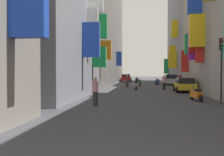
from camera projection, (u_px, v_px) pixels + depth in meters
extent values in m
plane|color=#38383D|center=(146.00, 89.00, 33.10)|extent=(140.00, 140.00, 0.00)
cube|color=blue|center=(29.00, 3.00, 10.08)|extent=(1.31, 0.56, 2.47)
cube|color=white|center=(93.00, 26.00, 23.99)|extent=(0.90, 0.51, 3.00)
cube|color=green|center=(99.00, 57.00, 26.38)|extent=(1.28, 0.63, 1.91)
cube|color=blue|center=(91.00, 40.00, 21.97)|extent=(1.37, 0.48, 2.71)
cube|color=white|center=(96.00, 0.00, 24.71)|extent=(1.24, 0.44, 2.25)
cube|color=green|center=(102.00, 26.00, 28.27)|extent=(1.10, 0.41, 2.45)
cube|color=slate|center=(97.00, 31.00, 46.89)|extent=(6.00, 33.58, 17.40)
cube|color=orange|center=(106.00, 50.00, 30.99)|extent=(1.23, 0.60, 2.09)
cube|color=blue|center=(119.00, 59.00, 49.62)|extent=(0.91, 0.41, 2.50)
cube|color=red|center=(195.00, 41.00, 25.36)|extent=(1.19, 0.54, 2.17)
cube|color=purple|center=(195.00, 45.00, 25.38)|extent=(1.24, 0.38, 2.61)
cube|color=red|center=(200.00, 48.00, 24.67)|extent=(0.71, 0.47, 2.64)
cube|color=yellow|center=(197.00, 31.00, 24.33)|extent=(1.32, 0.47, 2.83)
cube|color=#9E9384|center=(217.00, 16.00, 31.61)|extent=(6.00, 11.00, 16.50)
cube|color=red|center=(185.00, 61.00, 33.20)|extent=(0.83, 0.44, 2.53)
cube|color=green|center=(188.00, 44.00, 31.05)|extent=(0.73, 0.45, 2.24)
cube|color=gray|center=(191.00, 31.00, 49.41)|extent=(6.00, 24.88, 18.32)
cube|color=yellow|center=(173.00, 60.00, 44.62)|extent=(1.33, 0.39, 2.74)
cube|color=yellow|center=(175.00, 29.00, 43.32)|extent=(0.99, 0.54, 2.67)
cube|color=white|center=(171.00, 34.00, 50.32)|extent=(0.75, 0.42, 2.15)
cube|color=green|center=(166.00, 66.00, 58.66)|extent=(1.01, 0.50, 3.04)
cube|color=yellow|center=(172.00, 55.00, 46.47)|extent=(1.02, 0.58, 2.92)
cube|color=#B21E1E|center=(126.00, 78.00, 55.56)|extent=(1.78, 4.33, 0.66)
cube|color=black|center=(126.00, 75.00, 55.77)|extent=(1.56, 2.42, 0.48)
cylinder|color=black|center=(130.00, 80.00, 54.05)|extent=(0.18, 0.60, 0.60)
cylinder|color=black|center=(121.00, 80.00, 54.25)|extent=(0.18, 0.60, 0.60)
cylinder|color=black|center=(131.00, 80.00, 56.89)|extent=(0.18, 0.60, 0.60)
cylinder|color=black|center=(122.00, 80.00, 57.09)|extent=(0.18, 0.60, 0.60)
cube|color=#B7B7BC|center=(171.00, 81.00, 42.56)|extent=(1.81, 4.46, 0.65)
cube|color=black|center=(171.00, 77.00, 42.32)|extent=(1.59, 2.50, 0.60)
cylinder|color=black|center=(164.00, 82.00, 44.13)|extent=(0.18, 0.60, 0.60)
cylinder|color=black|center=(176.00, 82.00, 43.93)|extent=(0.18, 0.60, 0.60)
cylinder|color=black|center=(165.00, 83.00, 41.21)|extent=(0.18, 0.60, 0.60)
cylinder|color=black|center=(178.00, 83.00, 41.00)|extent=(0.18, 0.60, 0.60)
cube|color=gold|center=(185.00, 86.00, 28.05)|extent=(1.74, 4.02, 0.57)
cube|color=black|center=(185.00, 81.00, 27.84)|extent=(1.53, 2.25, 0.54)
cylinder|color=black|center=(174.00, 88.00, 29.47)|extent=(0.18, 0.60, 0.60)
cylinder|color=black|center=(191.00, 88.00, 29.28)|extent=(0.18, 0.60, 0.60)
cylinder|color=black|center=(177.00, 90.00, 26.83)|extent=(0.18, 0.60, 0.60)
cylinder|color=black|center=(196.00, 90.00, 26.64)|extent=(0.18, 0.60, 0.60)
cube|color=silver|center=(167.00, 81.00, 47.59)|extent=(0.72, 1.23, 0.45)
cube|color=black|center=(166.00, 79.00, 47.38)|extent=(0.45, 0.62, 0.16)
cylinder|color=#4C4C51|center=(167.00, 78.00, 48.12)|extent=(0.13, 0.28, 0.68)
cylinder|color=black|center=(167.00, 82.00, 48.27)|extent=(0.22, 0.49, 0.48)
cylinder|color=black|center=(166.00, 82.00, 46.93)|extent=(0.22, 0.49, 0.48)
cube|color=#ADADB2|center=(136.00, 85.00, 31.74)|extent=(0.57, 1.23, 0.45)
cube|color=black|center=(136.00, 83.00, 31.51)|extent=(0.38, 0.59, 0.16)
cylinder|color=#4C4C51|center=(135.00, 82.00, 32.32)|extent=(0.09, 0.28, 0.68)
cylinder|color=black|center=(135.00, 87.00, 32.49)|extent=(0.15, 0.49, 0.48)
cylinder|color=black|center=(136.00, 88.00, 31.01)|extent=(0.15, 0.49, 0.48)
cube|color=orange|center=(196.00, 94.00, 19.69)|extent=(0.71, 1.27, 0.45)
cube|color=black|center=(198.00, 90.00, 19.46)|extent=(0.44, 0.62, 0.16)
cylinder|color=#4C4C51|center=(193.00, 89.00, 20.28)|extent=(0.12, 0.28, 0.68)
cylinder|color=black|center=(192.00, 97.00, 20.44)|extent=(0.21, 0.49, 0.48)
cylinder|color=black|center=(201.00, 99.00, 18.95)|extent=(0.21, 0.49, 0.48)
cube|color=#287F3D|center=(140.00, 83.00, 38.82)|extent=(0.52, 1.13, 0.45)
cube|color=black|center=(140.00, 80.00, 39.02)|extent=(0.36, 0.58, 0.16)
cylinder|color=#4C4C51|center=(140.00, 80.00, 38.26)|extent=(0.08, 0.28, 0.68)
cylinder|color=black|center=(140.00, 85.00, 38.14)|extent=(0.13, 0.49, 0.48)
cylinder|color=black|center=(139.00, 84.00, 39.52)|extent=(0.13, 0.49, 0.48)
cube|color=#2D4CAD|center=(157.00, 82.00, 41.94)|extent=(0.75, 1.20, 0.45)
cube|color=black|center=(158.00, 80.00, 42.12)|extent=(0.47, 0.63, 0.16)
cylinder|color=#4C4C51|center=(156.00, 80.00, 41.42)|extent=(0.14, 0.28, 0.68)
cylinder|color=black|center=(156.00, 84.00, 41.30)|extent=(0.24, 0.49, 0.48)
cylinder|color=black|center=(158.00, 83.00, 42.59)|extent=(0.24, 0.49, 0.48)
cube|color=black|center=(137.00, 80.00, 49.65)|extent=(0.55, 1.12, 0.45)
cube|color=black|center=(137.00, 78.00, 49.84)|extent=(0.38, 0.59, 0.16)
cylinder|color=#4C4C51|center=(136.00, 78.00, 49.11)|extent=(0.09, 0.28, 0.68)
cylinder|color=black|center=(136.00, 82.00, 48.99)|extent=(0.15, 0.49, 0.48)
cylinder|color=black|center=(137.00, 81.00, 50.31)|extent=(0.15, 0.49, 0.48)
cylinder|color=#323232|center=(127.00, 84.00, 36.11)|extent=(0.40, 0.40, 0.77)
cylinder|color=maroon|center=(127.00, 79.00, 36.09)|extent=(0.48, 0.48, 0.61)
sphere|color=tan|center=(127.00, 76.00, 36.08)|extent=(0.21, 0.21, 0.21)
cylinder|color=black|center=(164.00, 86.00, 31.20)|extent=(0.37, 0.37, 0.79)
cylinder|color=pink|center=(164.00, 80.00, 31.18)|extent=(0.44, 0.44, 0.62)
sphere|color=tan|center=(164.00, 76.00, 31.17)|extent=(0.21, 0.21, 0.21)
cylinder|color=#333333|center=(95.00, 99.00, 16.97)|extent=(0.45, 0.45, 0.84)
cylinder|color=pink|center=(95.00, 86.00, 16.95)|extent=(0.54, 0.54, 0.66)
sphere|color=tan|center=(95.00, 79.00, 16.93)|extent=(0.23, 0.23, 0.23)
cylinder|color=black|center=(181.00, 84.00, 35.39)|extent=(0.39, 0.39, 0.85)
cylinder|color=maroon|center=(181.00, 78.00, 35.37)|extent=(0.46, 0.46, 0.67)
sphere|color=tan|center=(181.00, 75.00, 35.36)|extent=(0.23, 0.23, 0.23)
cylinder|color=#2D2D2D|center=(221.00, 77.00, 17.74)|extent=(0.12, 0.12, 3.42)
cube|color=black|center=(222.00, 44.00, 17.68)|extent=(0.26, 0.26, 0.75)
sphere|color=red|center=(222.00, 40.00, 17.54)|extent=(0.14, 0.14, 0.14)
sphere|color=orange|center=(222.00, 44.00, 17.55)|extent=(0.14, 0.14, 0.14)
sphere|color=green|center=(222.00, 48.00, 17.55)|extent=(0.14, 0.14, 0.14)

